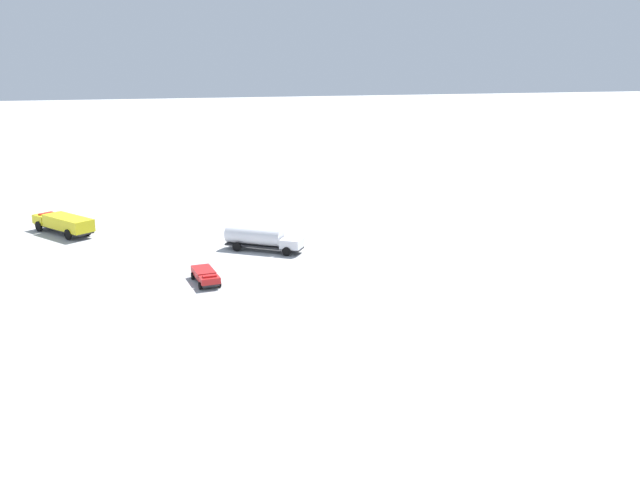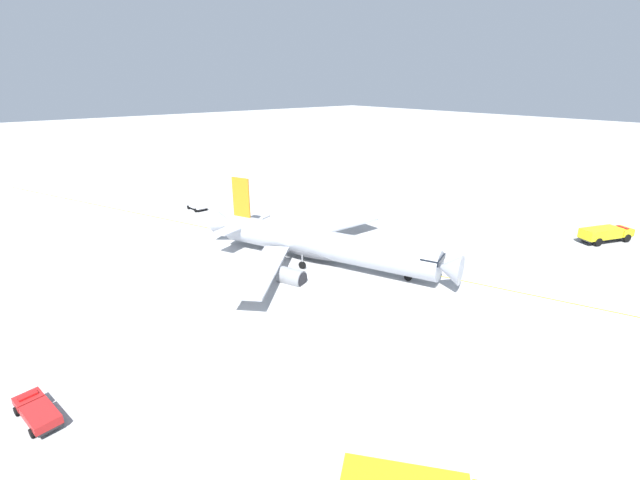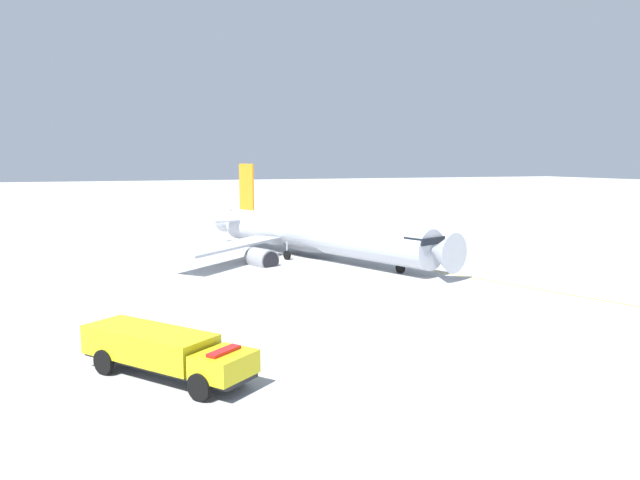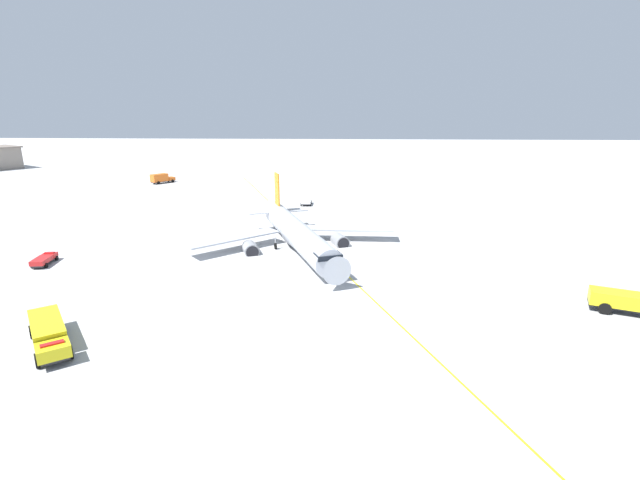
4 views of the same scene
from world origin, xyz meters
TOP-DOWN VIEW (x-y plane):
  - ground_plane at (0.00, 0.00)m, footprint 600.00×600.00m
  - airliner_main at (-2.71, -0.31)m, footprint 38.96×35.47m
  - fire_tender_truck at (-26.73, -42.30)m, footprint 6.08×9.72m
  - ops_pickup_truck at (-12.92, 38.11)m, footprint 5.59×2.92m
  - pushback_tug_truck at (35.89, 1.29)m, footprint 4.85×2.81m
  - taxiway_centreline at (-4.44, -4.94)m, footprint 178.39×66.25m

SIDE VIEW (x-z plane):
  - ground_plane at x=0.00m, z-range 0.00..0.00m
  - taxiway_centreline at x=-4.44m, z-range 0.00..0.01m
  - pushback_tug_truck at x=35.89m, z-range 0.16..1.46m
  - ops_pickup_truck at x=-12.92m, z-range 0.10..1.51m
  - fire_tender_truck at x=-26.73m, z-range 0.28..2.78m
  - airliner_main at x=-2.71m, z-range -3.25..8.59m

